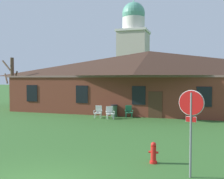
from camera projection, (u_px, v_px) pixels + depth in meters
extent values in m
cube|color=brown|center=(149.00, 94.00, 26.07)|extent=(24.73, 10.00, 3.20)
cube|color=#835E55|center=(149.00, 77.00, 25.99)|extent=(25.23, 10.20, 0.16)
pyramid|color=#382319|center=(149.00, 63.00, 25.94)|extent=(25.72, 10.40, 2.41)
cube|color=black|center=(32.00, 93.00, 24.22)|extent=(1.10, 0.06, 1.50)
cube|color=black|center=(82.00, 94.00, 22.74)|extent=(1.10, 0.06, 1.50)
cube|color=black|center=(139.00, 95.00, 21.26)|extent=(1.10, 0.06, 1.50)
cube|color=black|center=(204.00, 97.00, 19.78)|extent=(1.10, 0.06, 1.50)
cube|color=#422819|center=(155.00, 105.00, 20.90)|extent=(1.10, 0.06, 2.10)
cube|color=#BCB29E|center=(133.00, 65.00, 45.75)|extent=(4.80, 4.80, 10.90)
cube|color=silver|center=(133.00, 32.00, 45.50)|extent=(5.18, 5.18, 0.36)
cylinder|color=silver|center=(134.00, 24.00, 45.45)|extent=(3.80, 3.80, 2.20)
sphere|color=#569E84|center=(134.00, 14.00, 45.37)|extent=(3.88, 3.88, 3.88)
cone|color=#569E84|center=(134.00, 0.00, 45.27)|extent=(0.24, 0.24, 1.00)
cylinder|color=slate|center=(191.00, 135.00, 8.35)|extent=(0.07, 0.07, 2.69)
cylinder|color=white|center=(191.00, 103.00, 8.32)|extent=(0.78, 0.23, 0.81)
cylinder|color=#B71414|center=(191.00, 103.00, 8.30)|extent=(0.74, 0.22, 0.76)
cube|color=#B71414|center=(191.00, 119.00, 8.33)|extent=(0.31, 0.11, 0.16)
cube|color=white|center=(191.00, 119.00, 8.34)|extent=(0.33, 0.11, 0.18)
cube|color=silver|center=(100.00, 116.00, 20.71)|extent=(0.06, 0.06, 0.36)
cube|color=silver|center=(94.00, 116.00, 20.79)|extent=(0.06, 0.06, 0.36)
cube|color=silver|center=(101.00, 115.00, 21.15)|extent=(0.06, 0.06, 0.36)
cube|color=silver|center=(96.00, 115.00, 21.22)|extent=(0.06, 0.06, 0.36)
cube|color=silver|center=(98.00, 113.00, 20.96)|extent=(0.60, 0.59, 0.05)
cube|color=silver|center=(99.00, 109.00, 21.25)|extent=(0.53, 0.26, 0.54)
cube|color=silver|center=(101.00, 111.00, 20.88)|extent=(0.12, 0.47, 0.03)
cube|color=silver|center=(101.00, 112.00, 20.73)|extent=(0.04, 0.04, 0.22)
cube|color=silver|center=(94.00, 111.00, 20.98)|extent=(0.12, 0.47, 0.03)
cube|color=silver|center=(94.00, 112.00, 20.82)|extent=(0.04, 0.04, 0.22)
cube|color=white|center=(114.00, 117.00, 20.29)|extent=(0.07, 0.07, 0.36)
cube|color=white|center=(108.00, 117.00, 20.20)|extent=(0.07, 0.07, 0.36)
cube|color=white|center=(112.00, 116.00, 20.73)|extent=(0.07, 0.07, 0.36)
cube|color=white|center=(107.00, 116.00, 20.63)|extent=(0.07, 0.07, 0.36)
cube|color=white|center=(110.00, 114.00, 20.45)|extent=(0.73, 0.72, 0.05)
cube|color=white|center=(109.00, 110.00, 20.74)|extent=(0.54, 0.42, 0.54)
cube|color=white|center=(114.00, 111.00, 20.48)|extent=(0.28, 0.44, 0.03)
cube|color=white|center=(114.00, 113.00, 20.33)|extent=(0.05, 0.05, 0.22)
cube|color=white|center=(106.00, 112.00, 20.37)|extent=(0.28, 0.44, 0.03)
cube|color=white|center=(107.00, 113.00, 20.21)|extent=(0.05, 0.05, 0.22)
cube|color=#28704C|center=(132.00, 116.00, 20.99)|extent=(0.06, 0.06, 0.36)
cube|color=#28704C|center=(126.00, 116.00, 20.96)|extent=(0.06, 0.06, 0.36)
cube|color=#28704C|center=(131.00, 115.00, 21.43)|extent=(0.06, 0.06, 0.36)
cube|color=#28704C|center=(126.00, 115.00, 21.41)|extent=(0.06, 0.06, 0.36)
cube|color=#28704C|center=(129.00, 113.00, 21.19)|extent=(0.69, 0.67, 0.05)
cube|color=#28704C|center=(128.00, 108.00, 21.49)|extent=(0.55, 0.36, 0.54)
cube|color=#28704C|center=(132.00, 110.00, 21.17)|extent=(0.22, 0.46, 0.03)
cube|color=#28704C|center=(133.00, 112.00, 21.02)|extent=(0.05, 0.05, 0.22)
cube|color=#28704C|center=(125.00, 110.00, 21.15)|extent=(0.22, 0.46, 0.03)
cube|color=#28704C|center=(125.00, 112.00, 20.99)|extent=(0.05, 0.05, 0.22)
cylinder|color=brown|center=(12.00, 83.00, 27.64)|extent=(0.36, 0.36, 5.26)
cylinder|color=brown|center=(15.00, 78.00, 27.90)|extent=(0.85, 0.38, 1.47)
cylinder|color=brown|center=(6.00, 65.00, 27.04)|extent=(1.36, 0.62, 1.10)
cylinder|color=brown|center=(6.00, 78.00, 27.31)|extent=(1.08, 0.98, 1.05)
cylinder|color=red|center=(153.00, 162.00, 9.82)|extent=(0.28, 0.28, 0.08)
cylinder|color=red|center=(153.00, 154.00, 9.81)|extent=(0.20, 0.20, 0.55)
sphere|color=red|center=(154.00, 145.00, 9.79)|extent=(0.20, 0.20, 0.20)
cylinder|color=red|center=(150.00, 152.00, 9.84)|extent=(0.10, 0.08, 0.08)
cylinder|color=red|center=(157.00, 153.00, 9.77)|extent=(0.10, 0.08, 0.08)
cylinder|color=#335638|center=(114.00, 111.00, 21.65)|extent=(0.52, 0.52, 0.90)
cylinder|color=black|center=(114.00, 105.00, 21.63)|extent=(0.56, 0.56, 0.08)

